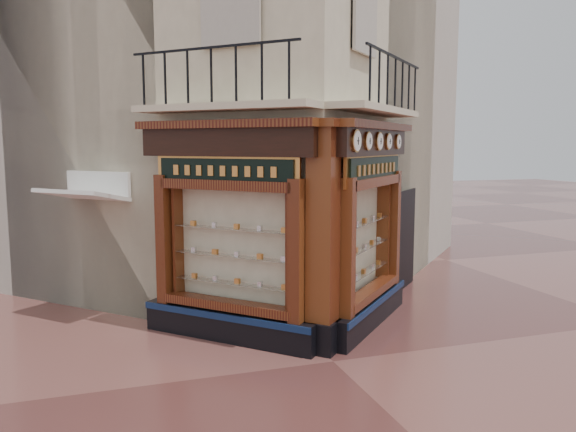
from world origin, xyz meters
name	(u,v)px	position (x,y,z in m)	size (l,w,h in m)	color
ground	(333,361)	(0.00, 0.00, 0.00)	(80.00, 80.00, 0.00)	#4F2825
main_building	(242,48)	(0.00, 6.16, 6.00)	(8.00, 8.00, 12.00)	beige
neighbour_left	(137,76)	(-2.47, 8.63, 5.50)	(8.00, 8.00, 11.00)	#B4AC9D
neighbour_right	(301,82)	(2.47, 8.63, 5.50)	(8.00, 8.00, 11.00)	#B4AC9D
shopfront_left	(228,233)	(-1.41, 1.57, 1.98)	(2.86, 2.86, 3.98)	black
shopfront_right	(370,226)	(1.41, 1.57, 1.98)	(2.86, 2.86, 3.98)	black
corner_pilaster	(323,240)	(0.00, 0.50, 1.95)	(0.85, 0.85, 3.98)	black
balcony	(304,108)	(0.00, 1.49, 4.22)	(5.94, 2.97, 1.03)	beige
clock_a	(356,141)	(0.58, 0.48, 3.62)	(0.31, 0.31, 0.39)	#AE793A
clock_b	(368,141)	(1.02, 0.91, 3.62)	(0.27, 0.27, 0.33)	#AE793A
clock_c	(379,141)	(1.47, 1.36, 3.62)	(0.28, 0.28, 0.35)	#AE793A
clock_d	(388,141)	(1.89, 1.78, 3.62)	(0.27, 0.27, 0.33)	#AE793A
clock_e	(398,142)	(2.37, 2.27, 3.62)	(0.26, 0.26, 0.31)	#AE793A
awning	(87,319)	(-3.92, 3.71, 0.00)	(1.70, 1.02, 0.08)	silver
signboard_left	(225,171)	(-1.46, 1.51, 3.10)	(2.12, 2.12, 0.57)	#C37D39
signboard_right	(375,169)	(1.46, 1.51, 3.10)	(2.22, 2.22, 0.59)	#C37D39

